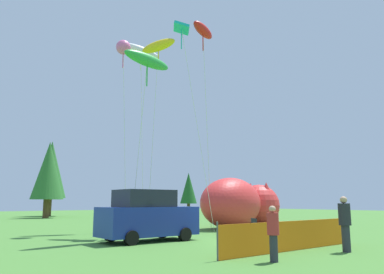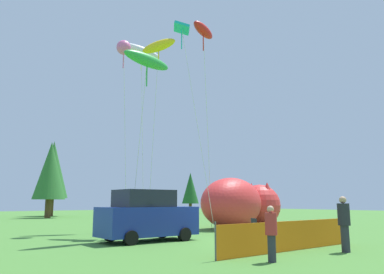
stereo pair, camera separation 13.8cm
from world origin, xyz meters
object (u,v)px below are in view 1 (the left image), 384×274
kite_yellow_hero (158,47)px  kite_teal_diamond (182,33)px  folding_chair (257,227)px  kite_green_fish (147,61)px  spectator_in_grey_shirt (345,221)px  kite_pink_octopus (123,48)px  spectator_in_black_shirt (273,231)px  kite_white_ghost (141,52)px  inflatable_cat (240,205)px  parked_car (147,216)px  kite_red_lizard (203,31)px

kite_yellow_hero → kite_teal_diamond: 1.62m
folding_chair → kite_green_fish: 9.43m
spectator_in_grey_shirt → kite_pink_octopus: 15.85m
spectator_in_black_shirt → kite_white_ghost: kite_white_ghost is taller
inflatable_cat → kite_white_ghost: bearing=145.2°
kite_yellow_hero → parked_car: bearing=-128.9°
folding_chair → kite_yellow_hero: size_ratio=0.08×
folding_chair → kite_teal_diamond: 11.75m
kite_white_ghost → kite_yellow_hero: bearing=-99.7°
kite_pink_octopus → kite_red_lizard: bearing=-41.8°
parked_car → spectator_in_grey_shirt: (3.39, -7.17, -0.04)m
kite_yellow_hero → kite_pink_octopus: 2.39m
kite_teal_diamond → kite_pink_octopus: bearing=127.8°
kite_white_ghost → inflatable_cat: bearing=-24.7°
kite_red_lizard → kite_teal_diamond: (-1.33, 0.31, -0.40)m
inflatable_cat → kite_green_fish: (-8.65, -2.33, 6.94)m
inflatable_cat → kite_pink_octopus: 12.23m
parked_car → spectator_in_black_shirt: parked_car is taller
kite_teal_diamond → spectator_in_black_shirt: bearing=-112.2°
kite_green_fish → kite_yellow_hero: bearing=46.9°
folding_chair → kite_white_ghost: size_ratio=0.08×
folding_chair → spectator_in_black_shirt: (-4.77, -4.80, 0.33)m
kite_white_ghost → kite_pink_octopus: size_ratio=1.05×
kite_teal_diamond → folding_chair: bearing=-76.9°
kite_white_ghost → kite_pink_octopus: (-1.62, -0.66, -0.42)m
parked_car → inflatable_cat: (8.92, 3.03, 0.40)m
inflatable_cat → kite_teal_diamond: (-5.36, -0.80, 9.92)m
kite_pink_octopus → kite_teal_diamond: size_ratio=0.94×
kite_teal_diamond → kite_green_fish: kite_teal_diamond is taller
parked_car → kite_pink_octopus: 11.09m
spectator_in_grey_shirt → kite_red_lizard: (1.50, 9.09, 10.76)m
kite_green_fish → spectator_in_grey_shirt: bearing=-68.4°
spectator_in_black_shirt → kite_green_fish: 10.77m
spectator_in_black_shirt → kite_pink_octopus: size_ratio=0.14×
kite_red_lizard → kite_pink_octopus: (-3.58, 3.21, -0.97)m
spectator_in_grey_shirt → kite_teal_diamond: kite_teal_diamond is taller
kite_pink_octopus → kite_white_ghost: bearing=22.2°
spectator_in_black_shirt → kite_green_fish: bearing=86.6°
folding_chair → kite_red_lizard: bearing=104.6°
inflatable_cat → kite_green_fish: kite_green_fish is taller
kite_white_ghost → kite_yellow_hero: size_ratio=1.06×
inflatable_cat → spectator_in_grey_shirt: 11.61m
spectator_in_black_shirt → kite_yellow_hero: 14.16m
inflatable_cat → spectator_in_grey_shirt: bearing=-128.5°
kite_white_ghost → kite_teal_diamond: bearing=-80.0°
folding_chair → inflatable_cat: size_ratio=0.13×
kite_pink_octopus → kite_green_fish: bearing=-103.3°
spectator_in_grey_shirt → kite_teal_diamond: 13.99m
folding_chair → kite_yellow_hero: bearing=131.1°
inflatable_cat → kite_yellow_hero: size_ratio=0.66×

